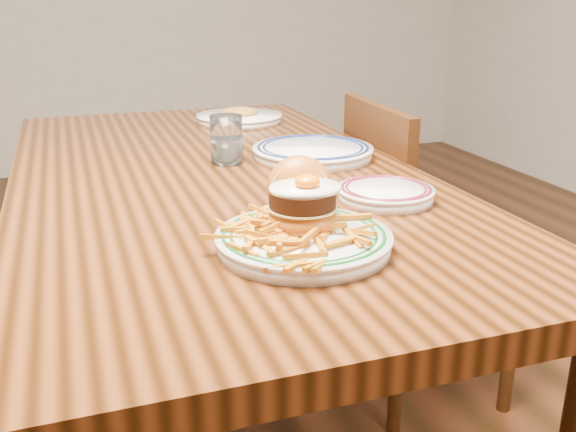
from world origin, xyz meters
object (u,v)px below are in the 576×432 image
object	(u,v)px
chair_right	(410,247)
main_plate	(303,225)
side_plate	(386,193)
table	(218,209)

from	to	relation	value
chair_right	main_plate	distance (m)	0.85
chair_right	main_plate	size ratio (longest dim) A/B	3.01
chair_right	side_plate	xyz separation A→B (m)	(-0.31, -0.42, 0.31)
table	chair_right	world-z (taller)	chair_right
table	main_plate	world-z (taller)	main_plate
main_plate	side_plate	size ratio (longest dim) A/B	1.57
table	side_plate	distance (m)	0.41
chair_right	side_plate	world-z (taller)	chair_right
table	main_plate	xyz separation A→B (m)	(0.03, -0.47, 0.12)
table	main_plate	distance (m)	0.49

